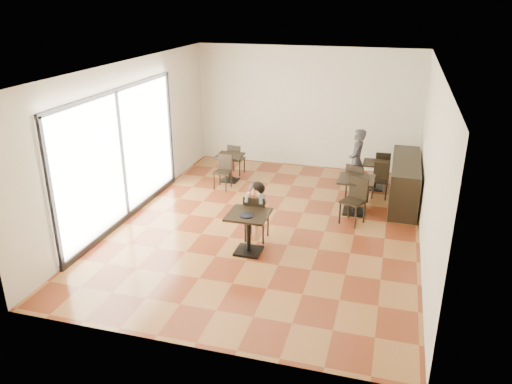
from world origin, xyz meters
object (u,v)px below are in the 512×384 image
(cafe_table_mid, at_px, (355,196))
(adult_patron, at_px, (356,161))
(chair_left_a, at_px, (236,159))
(chair_back_b, at_px, (380,181))
(child_chair, at_px, (257,217))
(cafe_table_left, at_px, (230,168))
(chair_back_a, at_px, (383,166))
(chair_left_b, at_px, (222,172))
(child, at_px, (257,211))
(chair_mid_a, at_px, (358,184))
(cafe_table_back, at_px, (375,176))
(chair_mid_b, at_px, (353,202))
(child_table, at_px, (248,233))

(cafe_table_mid, bearing_deg, adult_patron, 95.29)
(chair_left_a, relative_size, chair_back_b, 1.02)
(child_chair, relative_size, cafe_table_left, 1.37)
(chair_back_a, bearing_deg, chair_left_b, 23.51)
(chair_back_b, bearing_deg, chair_back_a, 90.85)
(chair_left_b, xyz_separation_m, chair_back_b, (3.71, 0.45, -0.01))
(cafe_table_mid, height_order, chair_back_b, chair_back_b)
(child, distance_m, chair_mid_a, 2.89)
(child, height_order, cafe_table_back, child)
(child, bearing_deg, chair_mid_b, 36.03)
(chair_back_a, height_order, chair_back_b, same)
(chair_left_a, height_order, chair_back_b, chair_left_a)
(chair_mid_b, bearing_deg, cafe_table_back, 105.61)
(child, bearing_deg, cafe_table_back, 58.95)
(child, bearing_deg, chair_left_b, 122.82)
(cafe_table_mid, bearing_deg, chair_left_a, 152.28)
(child_table, relative_size, chair_back_a, 0.97)
(chair_mid_b, relative_size, chair_back_b, 1.18)
(chair_left_a, bearing_deg, chair_back_b, 175.79)
(cafe_table_left, xyz_separation_m, chair_back_a, (3.71, 1.00, 0.06))
(child_chair, relative_size, cafe_table_mid, 1.18)
(child_table, height_order, chair_back_a, chair_back_a)
(chair_mid_a, bearing_deg, child, 78.57)
(cafe_table_mid, xyz_separation_m, chair_left_b, (-3.24, 0.60, 0.01))
(chair_back_b, bearing_deg, adult_patron, 158.08)
(cafe_table_back, bearing_deg, chair_left_b, -164.38)
(child, distance_m, chair_back_a, 4.50)
(child_chair, relative_size, adult_patron, 0.61)
(chair_left_b, bearing_deg, cafe_table_left, 95.72)
(chair_left_a, distance_m, chair_left_b, 1.10)
(child_table, distance_m, adult_patron, 3.98)
(cafe_table_mid, relative_size, chair_left_b, 0.96)
(adult_patron, xyz_separation_m, chair_back_b, (0.60, -0.25, -0.36))
(child_chair, bearing_deg, cafe_table_mid, -133.57)
(child_table, distance_m, cafe_table_left, 3.81)
(chair_mid_b, relative_size, chair_left_a, 1.16)
(cafe_table_back, xyz_separation_m, chair_left_a, (-3.58, 0.10, 0.08))
(child, bearing_deg, cafe_table_left, 117.66)
(chair_back_a, relative_size, chair_back_b, 1.00)
(chair_left_a, bearing_deg, chair_mid_b, 150.90)
(adult_patron, distance_m, chair_mid_a, 0.81)
(cafe_table_left, bearing_deg, child, -62.34)
(cafe_table_left, xyz_separation_m, chair_left_a, (0.00, 0.55, 0.07))
(chair_mid_a, bearing_deg, cafe_table_left, 14.08)
(cafe_table_back, distance_m, chair_back_b, 0.57)
(child, relative_size, adult_patron, 0.77)
(chair_mid_b, xyz_separation_m, chair_back_a, (0.48, 2.70, -0.07))
(adult_patron, bearing_deg, child_table, -22.61)
(chair_left_a, bearing_deg, cafe_table_left, 95.72)
(child, distance_m, chair_left_a, 3.81)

